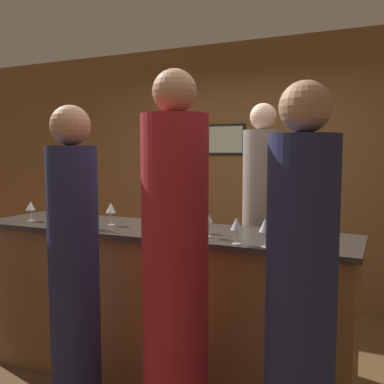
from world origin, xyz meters
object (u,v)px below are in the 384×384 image
at_px(bartender, 261,239).
at_px(guest_3, 175,285).
at_px(guest_2, 300,318).
at_px(guest_1, 74,278).
at_px(wine_bottle_0, 83,212).

xyz_separation_m(bartender, guest_3, (-0.07, -1.35, 0.01)).
bearing_deg(guest_2, bartender, 111.57).
distance_m(bartender, guest_2, 1.52).
bearing_deg(bartender, guest_3, 86.92).
distance_m(guest_1, guest_3, 0.66).
distance_m(guest_2, wine_bottle_0, 1.71).
xyz_separation_m(guest_2, wine_bottle_0, (-1.59, 0.55, 0.29)).
height_order(guest_1, wine_bottle_0, guest_1).
relative_size(guest_2, guest_3, 0.95).
distance_m(guest_2, guest_3, 0.63).
distance_m(bartender, guest_3, 1.35).
bearing_deg(guest_1, wine_bottle_0, 123.00).
relative_size(bartender, guest_3, 0.99).
height_order(bartender, guest_2, bartender).
xyz_separation_m(guest_1, guest_2, (1.28, -0.08, 0.01)).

